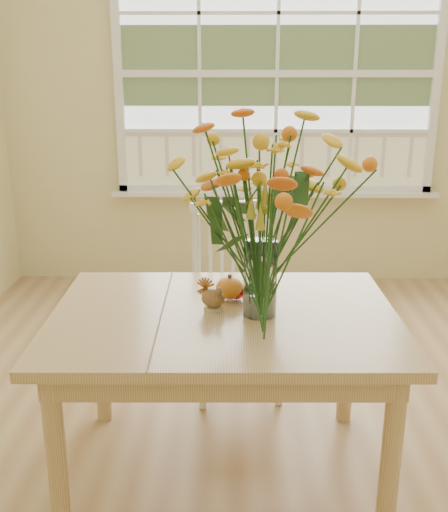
{
  "coord_description": "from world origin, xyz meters",
  "views": [
    {
      "loc": [
        -0.3,
        -2.23,
        1.59
      ],
      "look_at": [
        -0.34,
        -0.11,
        0.92
      ],
      "focal_mm": 42.0,
      "sensor_mm": 36.0,
      "label": 1
    }
  ],
  "objects": [
    {
      "name": "turkey_figurine",
      "position": [
        -0.38,
        -0.1,
        0.75
      ],
      "size": [
        0.11,
        0.09,
        0.11
      ],
      "rotation": [
        0.0,
        0.0,
        -0.27
      ],
      "color": "#CCB78C",
      "rests_on": "dining_table"
    },
    {
      "name": "pumpkin",
      "position": [
        -0.31,
        0.01,
        0.75
      ],
      "size": [
        0.11,
        0.11,
        0.09
      ],
      "primitive_type": "ellipsoid",
      "color": "orange",
      "rests_on": "dining_table"
    },
    {
      "name": "wall_back",
      "position": [
        0.0,
        2.25,
        1.35
      ],
      "size": [
        4.0,
        0.02,
        2.7
      ],
      "primitive_type": "cube",
      "color": "beige",
      "rests_on": "floor"
    },
    {
      "name": "windsor_chair",
      "position": [
        -0.29,
        0.61,
        0.52
      ],
      "size": [
        0.48,
        0.46,
        0.93
      ],
      "rotation": [
        0.0,
        0.0,
        0.13
      ],
      "color": "white",
      "rests_on": "floor"
    },
    {
      "name": "window",
      "position": [
        0.0,
        2.21,
        1.53
      ],
      "size": [
        2.42,
        0.12,
        1.74
      ],
      "color": "silver",
      "rests_on": "wall_back"
    },
    {
      "name": "floor",
      "position": [
        0.0,
        0.0,
        -0.01
      ],
      "size": [
        4.0,
        4.5,
        0.01
      ],
      "primitive_type": "cube",
      "color": "#A87E51",
      "rests_on": "ground"
    },
    {
      "name": "dining_table",
      "position": [
        -0.34,
        -0.13,
        0.61
      ],
      "size": [
        1.33,
        0.96,
        0.7
      ],
      "rotation": [
        0.0,
        0.0,
        0.02
      ],
      "color": "tan",
      "rests_on": "floor"
    },
    {
      "name": "dark_gourd",
      "position": [
        -0.29,
        0.01,
        0.73
      ],
      "size": [
        0.13,
        0.09,
        0.07
      ],
      "color": "#38160F",
      "rests_on": "dining_table"
    },
    {
      "name": "flower_vase",
      "position": [
        -0.2,
        -0.14,
        1.13
      ],
      "size": [
        0.59,
        0.59,
        0.7
      ],
      "color": "white",
      "rests_on": "dining_table"
    }
  ]
}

